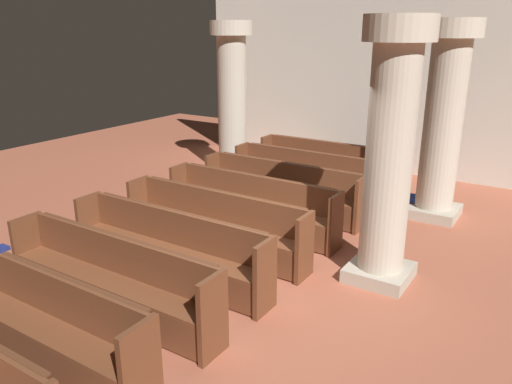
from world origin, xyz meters
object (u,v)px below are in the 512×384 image
object	(u,v)px
pew_row_3	(251,203)
pew_row_1	(307,175)
pillar_aisle_rear	(390,152)
pew_row_7	(34,315)
pew_row_2	(282,188)
kneeler_box_blue	(405,202)
pew_row_4	(214,222)
pew_row_6	(111,276)
pillar_aisle_side	(444,119)
pew_row_5	(169,246)
pew_row_0	(328,163)
pillar_far_side	(232,96)
lectern	(384,157)

from	to	relation	value
pew_row_3	pew_row_1	bearing A→B (deg)	90.00
pew_row_1	pillar_aisle_rear	distance (m)	3.56
pew_row_7	pillar_aisle_rear	bearing A→B (deg)	56.14
pew_row_2	kneeler_box_blue	world-z (taller)	pew_row_2
pew_row_4	pew_row_6	bearing A→B (deg)	-90.00
pillar_aisle_side	kneeler_box_blue	distance (m)	1.67
pew_row_3	pew_row_4	xyz separation A→B (m)	(0.00, -0.97, 0.00)
pew_row_2	pew_row_5	distance (m)	2.92
pew_row_1	pew_row_3	world-z (taller)	same
pew_row_0	pew_row_2	size ratio (longest dim) A/B	1.00
kneeler_box_blue	pew_row_6	bearing A→B (deg)	-108.77
pew_row_1	pew_row_5	bearing A→B (deg)	-90.00
pew_row_1	pew_row_4	world-z (taller)	same
pillar_far_side	pew_row_1	bearing A→B (deg)	-18.17
pew_row_5	lectern	bearing A→B (deg)	82.98
lectern	pillar_aisle_rear	bearing A→B (deg)	-71.40
pew_row_0	pillar_far_side	xyz separation A→B (m)	(-2.26, -0.23, 1.24)
lectern	pew_row_6	bearing A→B (deg)	-96.06
pew_row_6	pillar_aisle_rear	bearing A→B (deg)	46.91
lectern	pillar_aisle_side	bearing A→B (deg)	-50.29
pew_row_0	pew_row_7	bearing A→B (deg)	-90.00
pew_row_5	pew_row_6	bearing A→B (deg)	-90.00
pew_row_1	pillar_aisle_side	xyz separation A→B (m)	(2.31, 0.35, 1.24)
lectern	pillar_far_side	bearing A→B (deg)	-153.78
pew_row_2	pew_row_1	bearing A→B (deg)	90.00
pew_row_5	pew_row_7	bearing A→B (deg)	-90.00
pew_row_5	pew_row_4	bearing A→B (deg)	90.00
pew_row_7	pillar_aisle_rear	xyz separation A→B (m)	(2.31, 3.45, 1.24)
pew_row_1	pew_row_7	distance (m)	5.85
pew_row_4	pillar_aisle_rear	size ratio (longest dim) A/B	0.91
pew_row_4	pillar_aisle_rear	bearing A→B (deg)	12.73
pew_row_1	pew_row_2	xyz separation A→B (m)	(0.00, -0.97, 0.00)
pew_row_1	pew_row_5	xyz separation A→B (m)	(0.00, -3.90, 0.00)
pew_row_1	pew_row_2	bearing A→B (deg)	-90.00
pillar_aisle_side	pillar_far_side	bearing A→B (deg)	175.12
pew_row_0	pew_row_4	world-z (taller)	same
pew_row_3	kneeler_box_blue	bearing A→B (deg)	52.88
pillar_aisle_side	pillar_aisle_rear	bearing A→B (deg)	-90.00
kneeler_box_blue	pillar_aisle_side	bearing A→B (deg)	-9.14
lectern	pew_row_2	bearing A→B (deg)	-103.25
pew_row_4	kneeler_box_blue	bearing A→B (deg)	61.75
pew_row_6	pew_row_5	bearing A→B (deg)	90.00
pew_row_5	pew_row_7	world-z (taller)	same
pillar_aisle_rear	lectern	xyz separation A→B (m)	(-1.56, 4.63, -1.27)
pew_row_1	pew_row_3	size ratio (longest dim) A/B	1.00
pew_row_6	pillar_far_side	bearing A→B (deg)	111.94
pew_row_0	pew_row_3	distance (m)	2.92
pillar_aisle_rear	pew_row_5	bearing A→B (deg)	-147.08
pillar_aisle_side	pew_row_2	bearing A→B (deg)	-150.16
pew_row_2	pew_row_7	size ratio (longest dim) A/B	1.00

